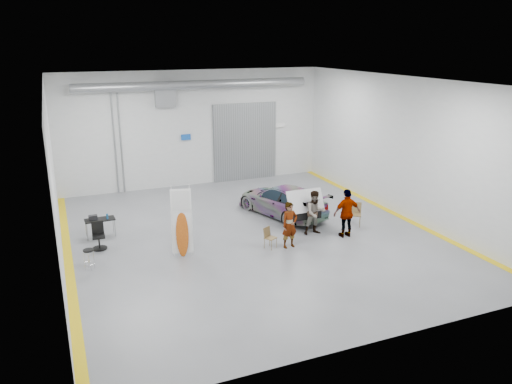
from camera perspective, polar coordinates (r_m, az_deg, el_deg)
name	(u,v)px	position (r m, az deg, el deg)	size (l,w,h in m)	color
ground	(252,235)	(19.84, -0.49, -4.96)	(16.00, 16.00, 0.00)	slate
room_shell	(237,124)	(20.84, -2.20, 7.75)	(14.02, 16.18, 6.01)	silver
sedan_car	(282,200)	(21.96, 2.99, -0.95)	(1.87, 4.59, 1.33)	silver
person_a	(290,225)	(18.47, 3.86, -3.77)	(0.64, 0.42, 1.76)	#9A7354
person_b	(315,213)	(19.80, 6.78, -2.36)	(0.87, 0.67, 1.79)	slate
person_c	(347,213)	(19.70, 10.35, -2.39)	(1.13, 0.46, 1.94)	brown
surfboard_display	(183,227)	(17.83, -8.29, -4.03)	(0.73, 0.33, 2.65)	white
folding_chair_near	(270,242)	(18.58, 1.65, -5.71)	(0.51, 0.55, 0.79)	brown
folding_chair_far	(355,219)	(21.15, 11.25, -3.02)	(0.62, 0.68, 0.96)	brown
shop_stool	(89,260)	(17.78, -18.53, -7.33)	(0.37, 0.37, 0.72)	black
work_table	(98,219)	(20.42, -17.61, -2.99)	(1.16, 0.61, 0.93)	gray
office_chair	(99,237)	(19.34, -17.55, -4.96)	(0.54, 0.54, 1.02)	black
trunk_lid	(304,198)	(20.01, 5.51, -0.74)	(1.55, 0.94, 0.04)	silver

